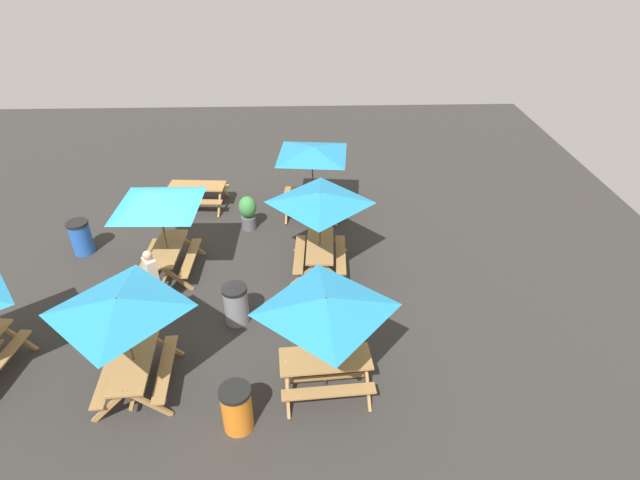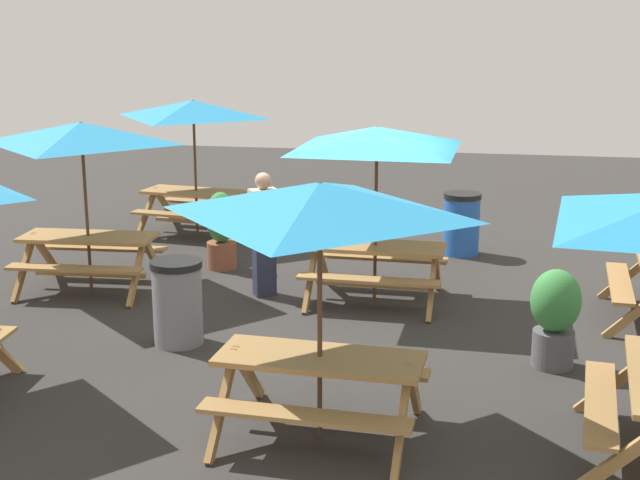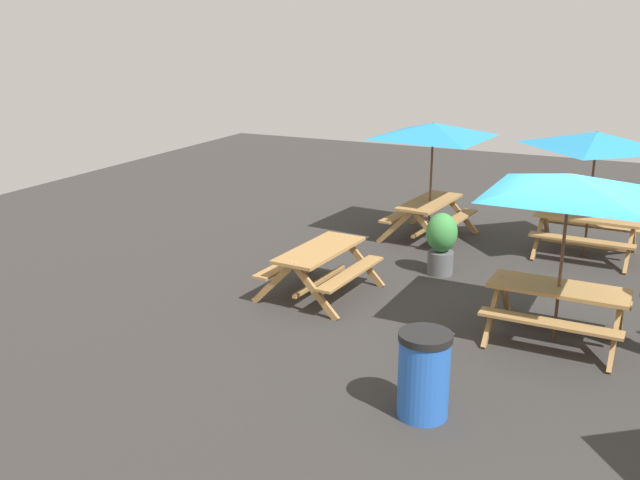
% 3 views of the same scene
% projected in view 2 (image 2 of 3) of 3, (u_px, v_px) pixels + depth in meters
% --- Properties ---
extents(ground_plane, '(28.03, 28.03, 0.00)m').
position_uv_depth(ground_plane, '(352.00, 306.00, 11.52)').
color(ground_plane, '#33302D').
rests_on(ground_plane, ground).
extents(picnic_table_1, '(2.10, 2.10, 2.34)m').
position_uv_depth(picnic_table_1, '(320.00, 219.00, 7.44)').
color(picnic_table_1, '#A87A44').
rests_on(picnic_table_1, ground).
extents(picnic_table_2, '(2.13, 2.13, 2.34)m').
position_uv_depth(picnic_table_2, '(82.00, 145.00, 11.75)').
color(picnic_table_2, '#A87A44').
rests_on(picnic_table_2, ground).
extents(picnic_table_3, '(2.24, 2.24, 2.34)m').
position_uv_depth(picnic_table_3, '(194.00, 119.00, 14.90)').
color(picnic_table_3, '#A87A44').
rests_on(picnic_table_3, ground).
extents(picnic_table_4, '(2.83, 2.83, 2.34)m').
position_uv_depth(picnic_table_4, '(377.00, 151.00, 11.24)').
color(picnic_table_4, '#A87A44').
rests_on(picnic_table_4, ground).
extents(trash_bin_gray, '(0.59, 0.59, 0.98)m').
position_uv_depth(trash_bin_gray, '(178.00, 302.00, 10.09)').
color(trash_bin_gray, gray).
rests_on(trash_bin_gray, ground).
extents(trash_bin_blue, '(0.59, 0.59, 0.98)m').
position_uv_depth(trash_bin_blue, '(462.00, 224.00, 13.96)').
color(trash_bin_blue, blue).
rests_on(trash_bin_blue, ground).
extents(potted_plant_0, '(0.44, 0.44, 1.15)m').
position_uv_depth(potted_plant_0, '(221.00, 230.00, 13.14)').
color(potted_plant_0, '#935138').
rests_on(potted_plant_0, ground).
extents(potted_plant_1, '(0.53, 0.53, 1.07)m').
position_uv_depth(potted_plant_1, '(555.00, 315.00, 9.39)').
color(potted_plant_1, '#59595B').
rests_on(potted_plant_1, ground).
extents(person_standing, '(0.42, 0.39, 1.67)m').
position_uv_depth(person_standing, '(264.00, 231.00, 11.77)').
color(person_standing, '#2D334C').
rests_on(person_standing, ground).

